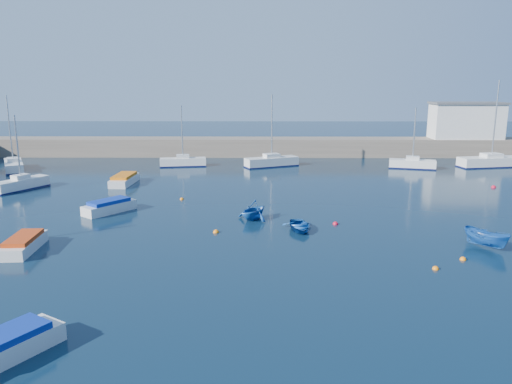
{
  "coord_description": "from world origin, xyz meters",
  "views": [
    {
      "loc": [
        -0.15,
        -27.74,
        10.97
      ],
      "look_at": [
        -0.53,
        14.03,
        1.6
      ],
      "focal_mm": 35.0,
      "sensor_mm": 36.0,
      "label": 1
    }
  ],
  "objects_px": {
    "motorboat_0": "(24,244)",
    "dinghy_center": "(299,226)",
    "harbor_office": "(466,121)",
    "sailboat_6": "(272,161)",
    "motorboat_1": "(109,206)",
    "motorboat_2": "(124,179)",
    "sailboat_4": "(14,165)",
    "dinghy_left": "(253,210)",
    "sailboat_8": "(491,161)",
    "sailboat_3": "(21,184)",
    "sailboat_7": "(412,164)",
    "dinghy_right": "(486,238)",
    "motorboat_3": "(3,347)",
    "sailboat_5": "(183,162)"
  },
  "relations": [
    {
      "from": "sailboat_3",
      "to": "dinghy_right",
      "type": "relative_size",
      "value": 2.34
    },
    {
      "from": "sailboat_6",
      "to": "sailboat_7",
      "type": "relative_size",
      "value": 1.21
    },
    {
      "from": "sailboat_5",
      "to": "motorboat_0",
      "type": "relative_size",
      "value": 1.71
    },
    {
      "from": "sailboat_7",
      "to": "sailboat_8",
      "type": "height_order",
      "value": "sailboat_8"
    },
    {
      "from": "sailboat_8",
      "to": "dinghy_right",
      "type": "bearing_deg",
      "value": 144.26
    },
    {
      "from": "sailboat_3",
      "to": "sailboat_8",
      "type": "distance_m",
      "value": 56.36
    },
    {
      "from": "motorboat_0",
      "to": "motorboat_2",
      "type": "bearing_deg",
      "value": 84.13
    },
    {
      "from": "motorboat_1",
      "to": "motorboat_3",
      "type": "xyz_separation_m",
      "value": [
        2.52,
        -22.85,
        -0.0
      ]
    },
    {
      "from": "sailboat_4",
      "to": "motorboat_3",
      "type": "relative_size",
      "value": 1.9
    },
    {
      "from": "harbor_office",
      "to": "sailboat_5",
      "type": "distance_m",
      "value": 41.62
    },
    {
      "from": "sailboat_5",
      "to": "motorboat_1",
      "type": "relative_size",
      "value": 1.74
    },
    {
      "from": "sailboat_7",
      "to": "dinghy_right",
      "type": "xyz_separation_m",
      "value": [
        -4.19,
        -30.83,
        0.0
      ]
    },
    {
      "from": "motorboat_0",
      "to": "sailboat_4",
      "type": "bearing_deg",
      "value": 113.31
    },
    {
      "from": "sailboat_7",
      "to": "dinghy_left",
      "type": "xyz_separation_m",
      "value": [
        -19.9,
        -24.08,
        0.17
      ]
    },
    {
      "from": "motorboat_3",
      "to": "dinghy_right",
      "type": "bearing_deg",
      "value": 60.76
    },
    {
      "from": "dinghy_center",
      "to": "dinghy_left",
      "type": "bearing_deg",
      "value": 133.57
    },
    {
      "from": "sailboat_6",
      "to": "sailboat_8",
      "type": "distance_m",
      "value": 28.51
    },
    {
      "from": "sailboat_6",
      "to": "sailboat_4",
      "type": "bearing_deg",
      "value": 71.44
    },
    {
      "from": "sailboat_8",
      "to": "motorboat_2",
      "type": "bearing_deg",
      "value": 93.38
    },
    {
      "from": "sailboat_6",
      "to": "sailboat_8",
      "type": "relative_size",
      "value": 0.84
    },
    {
      "from": "sailboat_4",
      "to": "motorboat_0",
      "type": "height_order",
      "value": "sailboat_4"
    },
    {
      "from": "harbor_office",
      "to": "sailboat_6",
      "type": "relative_size",
      "value": 1.08
    },
    {
      "from": "sailboat_6",
      "to": "harbor_office",
      "type": "bearing_deg",
      "value": -95.55
    },
    {
      "from": "sailboat_5",
      "to": "dinghy_center",
      "type": "xyz_separation_m",
      "value": [
        13.04,
        -28.4,
        -0.28
      ]
    },
    {
      "from": "sailboat_4",
      "to": "dinghy_left",
      "type": "relative_size",
      "value": 3.04
    },
    {
      "from": "sailboat_4",
      "to": "dinghy_center",
      "type": "height_order",
      "value": "sailboat_4"
    },
    {
      "from": "sailboat_8",
      "to": "motorboat_0",
      "type": "relative_size",
      "value": 2.4
    },
    {
      "from": "sailboat_4",
      "to": "motorboat_0",
      "type": "relative_size",
      "value": 2.0
    },
    {
      "from": "sailboat_8",
      "to": "dinghy_center",
      "type": "height_order",
      "value": "sailboat_8"
    },
    {
      "from": "sailboat_3",
      "to": "dinghy_right",
      "type": "bearing_deg",
      "value": 4.79
    },
    {
      "from": "sailboat_6",
      "to": "sailboat_7",
      "type": "height_order",
      "value": "sailboat_6"
    },
    {
      "from": "sailboat_3",
      "to": "motorboat_2",
      "type": "xyz_separation_m",
      "value": [
        9.79,
        2.93,
        -0.12
      ]
    },
    {
      "from": "sailboat_3",
      "to": "motorboat_2",
      "type": "distance_m",
      "value": 10.22
    },
    {
      "from": "sailboat_8",
      "to": "motorboat_1",
      "type": "xyz_separation_m",
      "value": [
        -42.8,
        -23.35,
        -0.18
      ]
    },
    {
      "from": "dinghy_left",
      "to": "motorboat_2",
      "type": "bearing_deg",
      "value": 171.0
    },
    {
      "from": "motorboat_0",
      "to": "dinghy_right",
      "type": "xyz_separation_m",
      "value": [
        30.73,
        0.89,
        0.15
      ]
    },
    {
      "from": "sailboat_8",
      "to": "motorboat_1",
      "type": "height_order",
      "value": "sailboat_8"
    },
    {
      "from": "sailboat_8",
      "to": "motorboat_3",
      "type": "height_order",
      "value": "sailboat_8"
    },
    {
      "from": "motorboat_0",
      "to": "motorboat_1",
      "type": "distance_m",
      "value": 10.15
    },
    {
      "from": "harbor_office",
      "to": "motorboat_0",
      "type": "distance_m",
      "value": 62.68
    },
    {
      "from": "harbor_office",
      "to": "motorboat_1",
      "type": "distance_m",
      "value": 54.3
    },
    {
      "from": "sailboat_4",
      "to": "motorboat_1",
      "type": "distance_m",
      "value": 27.09
    },
    {
      "from": "sailboat_4",
      "to": "sailboat_6",
      "type": "bearing_deg",
      "value": -22.46
    },
    {
      "from": "dinghy_right",
      "to": "sailboat_8",
      "type": "bearing_deg",
      "value": 31.06
    },
    {
      "from": "dinghy_center",
      "to": "dinghy_left",
      "type": "distance_m",
      "value": 4.57
    },
    {
      "from": "motorboat_1",
      "to": "dinghy_center",
      "type": "distance_m",
      "value": 16.55
    },
    {
      "from": "motorboat_0",
      "to": "dinghy_center",
      "type": "relative_size",
      "value": 1.44
    },
    {
      "from": "sailboat_3",
      "to": "motorboat_1",
      "type": "distance_m",
      "value": 14.69
    },
    {
      "from": "sailboat_6",
      "to": "dinghy_right",
      "type": "relative_size",
      "value": 2.84
    },
    {
      "from": "sailboat_7",
      "to": "motorboat_1",
      "type": "relative_size",
      "value": 1.69
    }
  ]
}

